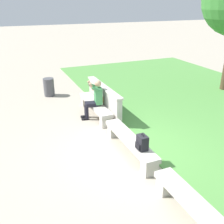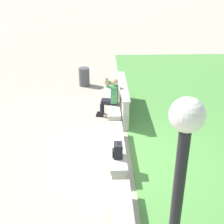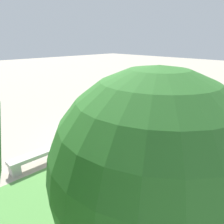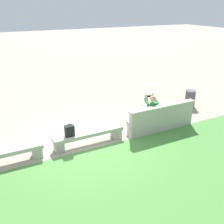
{
  "view_description": "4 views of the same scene",
  "coord_description": "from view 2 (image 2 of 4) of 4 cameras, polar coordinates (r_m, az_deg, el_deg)",
  "views": [
    {
      "loc": [
        5.34,
        -2.78,
        3.74
      ],
      "look_at": [
        -0.68,
        -0.22,
        0.93
      ],
      "focal_mm": 42.0,
      "sensor_mm": 36.0,
      "label": 1
    },
    {
      "loc": [
        6.9,
        -0.35,
        4.67
      ],
      "look_at": [
        -0.74,
        -0.1,
        0.98
      ],
      "focal_mm": 50.0,
      "sensor_mm": 36.0,
      "label": 2
    },
    {
      "loc": [
        5.67,
        6.28,
        4.01
      ],
      "look_at": [
        -0.59,
        -0.1,
        1.0
      ],
      "focal_mm": 35.0,
      "sensor_mm": 36.0,
      "label": 3
    },
    {
      "loc": [
        2.8,
        7.16,
        4.33
      ],
      "look_at": [
        -0.88,
        -0.04,
        0.97
      ],
      "focal_mm": 42.0,
      "sensor_mm": 36.0,
      "label": 4
    }
  ],
  "objects": [
    {
      "name": "bench_near",
      "position": [
        8.17,
        0.88,
        -6.46
      ],
      "size": [
        2.4,
        0.4,
        0.45
      ],
      "color": "#B7B2A8",
      "rests_on": "ground"
    },
    {
      "name": "trash_bin",
      "position": [
        13.02,
        -5.11,
        6.44
      ],
      "size": [
        0.44,
        0.44,
        0.75
      ],
      "primitive_type": "cylinder",
      "color": "#4C4C51",
      "rests_on": "ground"
    },
    {
      "name": "person_photographer",
      "position": [
        10.18,
        -0.18,
        3.06
      ],
      "size": [
        0.51,
        0.76,
        1.32
      ],
      "color": "black",
      "rests_on": "ground"
    },
    {
      "name": "backpack",
      "position": [
        7.47,
        1.07,
        -7.03
      ],
      "size": [
        0.28,
        0.24,
        0.43
      ],
      "color": "black",
      "rests_on": "bench_near"
    },
    {
      "name": "bench_main",
      "position": [
        10.57,
        0.2,
        1.43
      ],
      "size": [
        2.4,
        0.4,
        0.45
      ],
      "color": "#B7B2A8",
      "rests_on": "ground"
    },
    {
      "name": "ground_plane",
      "position": [
        8.34,
        0.87,
        -8.26
      ],
      "size": [
        80.0,
        80.0,
        0.0
      ],
      "primitive_type": "plane",
      "color": "#A89E8C"
    },
    {
      "name": "backrest_wall_with_plaque",
      "position": [
        10.5,
        2.05,
        2.48
      ],
      "size": [
        2.73,
        0.24,
        1.01
      ],
      "color": "#B7B2A8",
      "rests_on": "ground"
    }
  ]
}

